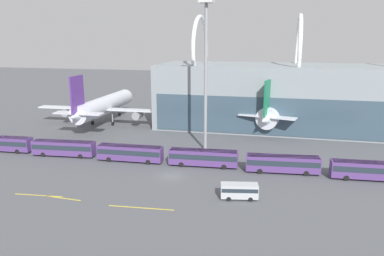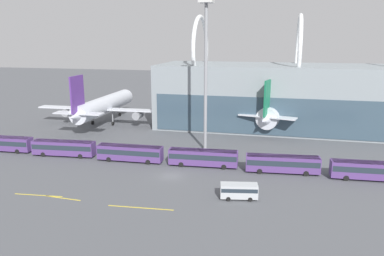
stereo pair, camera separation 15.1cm
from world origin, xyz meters
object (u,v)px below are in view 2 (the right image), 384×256
object	(u,v)px
airliner_at_gate_near	(103,106)
shuttle_bus_1	(64,147)
airliner_at_gate_far	(282,109)
floodlight_mast	(206,58)
shuttle_bus_2	(130,152)
shuttle_bus_5	(370,170)
shuttle_bus_3	(203,157)
shuttle_bus_4	(282,163)
shuttle_bus_0	(3,143)
service_van_foreground	(239,190)

from	to	relation	value
airliner_at_gate_near	shuttle_bus_1	size ratio (longest dim) A/B	2.85
airliner_at_gate_near	shuttle_bus_1	bearing A→B (deg)	-171.13
airliner_at_gate_far	floodlight_mast	distance (m)	35.76
shuttle_bus_2	shuttle_bus_5	distance (m)	45.35
airliner_at_gate_far	shuttle_bus_5	size ratio (longest dim) A/B	2.80
shuttle_bus_3	shuttle_bus_4	bearing A→B (deg)	-4.28
shuttle_bus_2	shuttle_bus_5	world-z (taller)	same
shuttle_bus_1	shuttle_bus_5	world-z (taller)	same
airliner_at_gate_near	floodlight_mast	bearing A→B (deg)	-120.16
airliner_at_gate_near	shuttle_bus_4	world-z (taller)	airliner_at_gate_near
shuttle_bus_1	shuttle_bus_3	world-z (taller)	same
shuttle_bus_0	service_van_foreground	bearing A→B (deg)	-17.25
airliner_at_gate_near	shuttle_bus_3	distance (m)	46.49
service_van_foreground	floodlight_mast	bearing A→B (deg)	102.57
shuttle_bus_4	shuttle_bus_5	bearing A→B (deg)	-5.76
shuttle_bus_4	service_van_foreground	size ratio (longest dim) A/B	2.25
airliner_at_gate_near	shuttle_bus_2	size ratio (longest dim) A/B	2.87
airliner_at_gate_far	shuttle_bus_5	bearing A→B (deg)	-144.39
shuttle_bus_4	service_van_foreground	world-z (taller)	shuttle_bus_4
floodlight_mast	shuttle_bus_2	bearing A→B (deg)	-139.08
shuttle_bus_5	service_van_foreground	xyz separation A→B (m)	(-21.66, -13.38, -0.51)
shuttle_bus_5	shuttle_bus_1	bearing A→B (deg)	176.86
shuttle_bus_0	shuttle_bus_2	distance (m)	30.23
shuttle_bus_1	shuttle_bus_3	xyz separation A→B (m)	(30.23, 0.43, 0.00)
shuttle_bus_1	shuttle_bus_2	distance (m)	15.12
shuttle_bus_3	shuttle_bus_1	bearing A→B (deg)	177.26
airliner_at_gate_far	floodlight_mast	bearing A→B (deg)	163.20
shuttle_bus_0	shuttle_bus_3	xyz separation A→B (m)	(45.35, 0.41, 0.00)
shuttle_bus_0	floodlight_mast	distance (m)	48.61
floodlight_mast	shuttle_bus_5	bearing A→B (deg)	-19.45
floodlight_mast	shuttle_bus_3	bearing A→B (deg)	-80.48
shuttle_bus_1	shuttle_bus_2	size ratio (longest dim) A/B	1.01
shuttle_bus_0	shuttle_bus_5	bearing A→B (deg)	-3.34
shuttle_bus_5	shuttle_bus_4	bearing A→B (deg)	176.30
shuttle_bus_0	shuttle_bus_3	world-z (taller)	same
shuttle_bus_3	service_van_foreground	size ratio (longest dim) A/B	2.24
shuttle_bus_3	floodlight_mast	world-z (taller)	floodlight_mast
airliner_at_gate_near	service_van_foreground	world-z (taller)	airliner_at_gate_near
airliner_at_gate_far	shuttle_bus_4	world-z (taller)	airliner_at_gate_far
shuttle_bus_1	service_van_foreground	bearing A→B (deg)	-23.75
shuttle_bus_4	airliner_at_gate_near	bearing A→B (deg)	144.52
shuttle_bus_2	shuttle_bus_0	bearing A→B (deg)	178.03
shuttle_bus_0	shuttle_bus_2	size ratio (longest dim) A/B	1.00
shuttle_bus_1	shuttle_bus_3	distance (m)	30.24
shuttle_bus_4	airliner_at_gate_far	bearing A→B (deg)	85.47
shuttle_bus_5	floodlight_mast	size ratio (longest dim) A/B	0.42
service_van_foreground	shuttle_bus_5	bearing A→B (deg)	21.39
airliner_at_gate_near	shuttle_bus_5	size ratio (longest dim) A/B	2.86
airliner_at_gate_near	shuttle_bus_4	xyz separation A→B (m)	(50.94, -29.60, -3.65)
shuttle_bus_3	shuttle_bus_4	xyz separation A→B (m)	(15.12, -0.19, 0.00)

